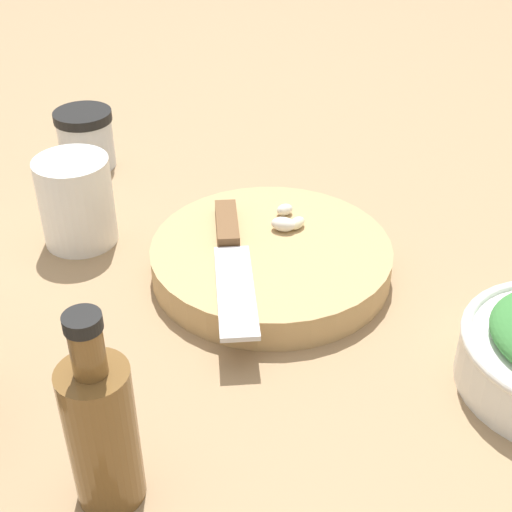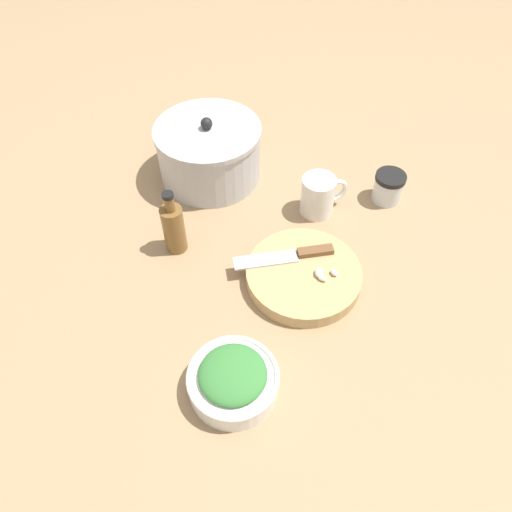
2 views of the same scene
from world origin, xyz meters
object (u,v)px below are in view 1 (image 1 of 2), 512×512
Objects in this scene: spice_jar at (86,139)px; coffee_mug at (76,200)px; chef_knife at (230,255)px; oil_bottle at (102,430)px; cutting_board at (271,259)px; garlic_cloves at (288,221)px.

coffee_mug is (-0.11, 0.14, 0.01)m from spice_jar.
spice_jar reaches higher than chef_knife.
coffee_mug is at bearing -46.00° from oil_bottle.
spice_jar is 0.46× the size of oil_bottle.
garlic_cloves is (0.00, -0.04, 0.02)m from cutting_board.
garlic_cloves is at bearing -158.10° from coffee_mug.
oil_bottle is at bearing 134.00° from coffee_mug.
cutting_board is 0.30m from oil_bottle.
oil_bottle reaches higher than spice_jar.
cutting_board is 4.78× the size of garlic_cloves.
garlic_cloves is at bearing -84.89° from oil_bottle.
chef_knife is 2.60× the size of spice_jar.
cutting_board is at bearing -154.15° from chef_knife.
spice_jar is at bearing -9.88° from garlic_cloves.
garlic_cloves reaches higher than chef_knife.
oil_bottle is at bearing 67.64° from chef_knife.
coffee_mug is (0.21, 0.04, 0.03)m from cutting_board.
cutting_board is 0.33m from spice_jar.
coffee_mug is at bearing 11.65° from cutting_board.
oil_bottle is (-0.03, 0.29, 0.05)m from cutting_board.
coffee_mug is 0.34m from oil_bottle.
chef_knife is 0.19m from coffee_mug.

